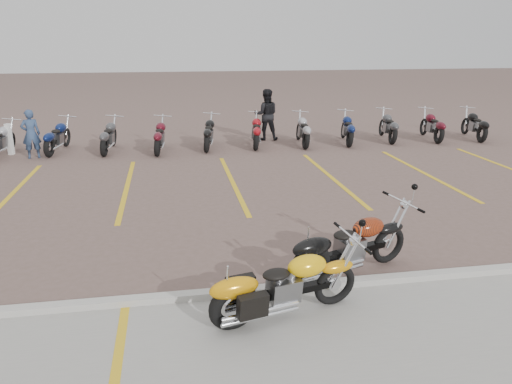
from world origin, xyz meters
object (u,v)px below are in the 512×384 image
at_px(yellow_cruiser, 281,288).
at_px(person_b, 266,115).
at_px(flame_cruiser, 347,248).
at_px(person_a, 31,134).
at_px(bollard, 9,139).

height_order(yellow_cruiser, person_b, person_b).
bearing_deg(flame_cruiser, person_a, 106.88).
bearing_deg(person_a, flame_cruiser, 109.03).
bearing_deg(flame_cruiser, person_b, 66.20).
relative_size(yellow_cruiser, bollard, 2.13).
bearing_deg(flame_cruiser, bollard, 108.18).
distance_m(flame_cruiser, bollard, 12.72).
bearing_deg(bollard, person_a, -38.12).
bearing_deg(person_a, bollard, -55.28).
xyz_separation_m(person_b, bollard, (-8.62, -1.00, -0.43)).
bearing_deg(person_a, yellow_cruiser, 100.91).
bearing_deg(yellow_cruiser, bollard, 106.51).
xyz_separation_m(person_a, bollard, (-0.84, 0.66, -0.27)).
relative_size(person_a, bollard, 1.53).
bearing_deg(bollard, person_b, 6.63).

